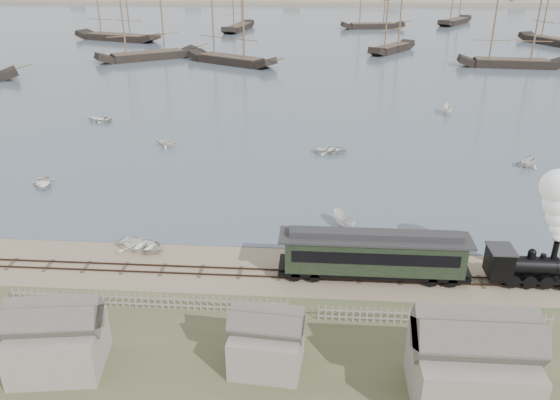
{
  "coord_description": "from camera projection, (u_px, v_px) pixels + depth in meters",
  "views": [
    {
      "loc": [
        4.55,
        -37.19,
        22.04
      ],
      "look_at": [
        1.64,
        3.94,
        3.5
      ],
      "focal_mm": 35.0,
      "sensor_mm": 36.0,
      "label": 1
    }
  ],
  "objects": [
    {
      "name": "rail_track",
      "position": [
        253.0,
        273.0,
        41.33
      ],
      "size": [
        120.0,
        1.8,
        0.16
      ],
      "color": "#33221C",
      "rests_on": "ground"
    },
    {
      "name": "schooner_3",
      "position": [
        395.0,
        10.0,
        131.28
      ],
      "size": [
        13.65,
        16.9,
        20.0
      ],
      "primitive_type": null,
      "rotation": [
        0.0,
        0.0,
        0.95
      ],
      "color": "black",
      "rests_on": "harbor_water"
    },
    {
      "name": "picket_fence_west",
      "position": [
        150.0,
        309.0,
        37.22
      ],
      "size": [
        19.0,
        0.1,
        1.2
      ],
      "primitive_type": null,
      "color": "gray",
      "rests_on": "ground"
    },
    {
      "name": "schooner_6",
      "position": [
        113.0,
        3.0,
        150.02
      ],
      "size": [
        26.62,
        14.35,
        20.0
      ],
      "primitive_type": null,
      "rotation": [
        0.0,
        0.0,
        -0.34
      ],
      "color": "black",
      "rests_on": "harbor_water"
    },
    {
      "name": "schooner_1",
      "position": [
        144.0,
        14.0,
        121.79
      ],
      "size": [
        22.41,
        17.32,
        20.0
      ],
      "primitive_type": null,
      "rotation": [
        0.0,
        0.0,
        0.58
      ],
      "color": "black",
      "rests_on": "harbor_water"
    },
    {
      "name": "rowboat_3",
      "position": [
        332.0,
        150.0,
        66.21
      ],
      "size": [
        3.19,
        4.26,
        0.84
      ],
      "primitive_type": "imported",
      "rotation": [
        0.0,
        0.0,
        1.65
      ],
      "color": "silver",
      "rests_on": "harbor_water"
    },
    {
      "name": "rowboat_2",
      "position": [
        344.0,
        221.0,
        48.04
      ],
      "size": [
        3.37,
        2.47,
        1.22
      ],
      "primitive_type": "imported",
      "rotation": [
        0.0,
        0.0,
        3.6
      ],
      "color": "silver",
      "rests_on": "harbor_water"
    },
    {
      "name": "schooner_2",
      "position": [
        229.0,
        17.0,
        116.6
      ],
      "size": [
        21.8,
        15.81,
        20.0
      ],
      "primitive_type": null,
      "rotation": [
        0.0,
        0.0,
        -0.54
      ],
      "color": "black",
      "rests_on": "harbor_water"
    },
    {
      "name": "rowboat_1",
      "position": [
        167.0,
        142.0,
        68.14
      ],
      "size": [
        2.5,
        2.84,
        1.42
      ],
      "primitive_type": "imported",
      "rotation": [
        0.0,
        0.0,
        1.51
      ],
      "color": "silver",
      "rests_on": "harbor_water"
    },
    {
      "name": "locomotive",
      "position": [
        549.0,
        237.0,
        38.38
      ],
      "size": [
        6.8,
        2.54,
        8.48
      ],
      "color": "black",
      "rests_on": "ground"
    },
    {
      "name": "ground",
      "position": [
        256.0,
        260.0,
        43.17
      ],
      "size": [
        600.0,
        600.0,
        0.0
      ],
      "primitive_type": "plane",
      "color": "gray",
      "rests_on": "ground"
    },
    {
      "name": "rowboat_0",
      "position": [
        43.0,
        183.0,
        56.67
      ],
      "size": [
        4.24,
        3.82,
        0.72
      ],
      "primitive_type": "imported",
      "rotation": [
        0.0,
        0.0,
        0.48
      ],
      "color": "silver",
      "rests_on": "harbor_water"
    },
    {
      "name": "rowboat_4",
      "position": [
        529.0,
        160.0,
        61.79
      ],
      "size": [
        3.76,
        3.78,
        1.51
      ],
      "primitive_type": "imported",
      "rotation": [
        0.0,
        0.0,
        5.45
      ],
      "color": "silver",
      "rests_on": "harbor_water"
    },
    {
      "name": "far_spit",
      "position": [
        312.0,
        4.0,
        270.61
      ],
      "size": [
        500.0,
        20.0,
        1.8
      ],
      "primitive_type": "cube",
      "color": "tan",
      "rests_on": "ground"
    },
    {
      "name": "rowboat_6",
      "position": [
        99.0,
        118.0,
        78.88
      ],
      "size": [
        4.23,
        4.89,
        0.85
      ],
      "primitive_type": "imported",
      "rotation": [
        0.0,
        0.0,
        4.34
      ],
      "color": "silver",
      "rests_on": "harbor_water"
    },
    {
      "name": "shed_right",
      "position": [
        465.0,
        400.0,
        29.59
      ],
      "size": [
        6.0,
        5.0,
        5.1
      ],
      "primitive_type": null,
      "color": "gray",
      "rests_on": "ground"
    },
    {
      "name": "picket_fence_east",
      "position": [
        434.0,
        325.0,
        35.54
      ],
      "size": [
        15.0,
        0.1,
        1.2
      ],
      "primitive_type": null,
      "color": "gray",
      "rests_on": "ground"
    },
    {
      "name": "schooner_4",
      "position": [
        519.0,
        18.0,
        113.15
      ],
      "size": [
        22.4,
        6.98,
        20.0
      ],
      "primitive_type": null,
      "rotation": [
        0.0,
        0.0,
        -0.09
      ],
      "color": "black",
      "rests_on": "harbor_water"
    },
    {
      "name": "shed_left",
      "position": [
        62.0,
        367.0,
        31.98
      ],
      "size": [
        5.0,
        4.0,
        4.1
      ],
      "primitive_type": null,
      "color": "gray",
      "rests_on": "ground"
    },
    {
      "name": "passenger_coach",
      "position": [
        374.0,
        253.0,
        39.9
      ],
      "size": [
        13.88,
        2.68,
        3.37
      ],
      "color": "black",
      "rests_on": "ground"
    },
    {
      "name": "beached_dinghy",
      "position": [
        142.0,
        245.0,
        44.46
      ],
      "size": [
        4.25,
        4.95,
        0.87
      ],
      "primitive_type": "imported",
      "rotation": [
        0.0,
        0.0,
        1.22
      ],
      "color": "silver",
      "rests_on": "ground"
    },
    {
      "name": "rowboat_5",
      "position": [
        448.0,
        110.0,
        82.36
      ],
      "size": [
        3.7,
        2.1,
        1.35
      ],
      "primitive_type": "imported",
      "rotation": [
        0.0,
        0.0,
        2.9
      ],
      "color": "silver",
      "rests_on": "harbor_water"
    },
    {
      "name": "harbor_water",
      "position": [
        308.0,
        22.0,
        197.82
      ],
      "size": [
        600.0,
        336.0,
        0.06
      ],
      "primitive_type": "cube",
      "color": "#455563",
      "rests_on": "ground"
    },
    {
      "name": "shed_mid",
      "position": [
        267.0,
        365.0,
        32.12
      ],
      "size": [
        4.0,
        3.5,
        3.6
      ],
      "primitive_type": null,
      "color": "gray",
      "rests_on": "ground"
    }
  ]
}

